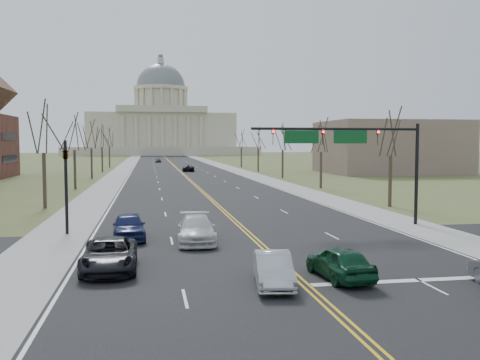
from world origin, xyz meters
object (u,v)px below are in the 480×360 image
object	(u,v)px
car_sb_inner_second	(196,229)
car_far_sb	(158,160)
car_nb_inner_lead	(340,262)
car_sb_inner_lead	(273,269)
car_sb_outer_second	(129,226)
signal_mast	(349,144)
signal_left	(66,176)
car_far_nb	(188,168)
car_sb_outer_lead	(109,255)

from	to	relation	value
car_sb_inner_second	car_far_sb	bearing A→B (deg)	93.02
car_nb_inner_lead	car_far_sb	bearing A→B (deg)	-93.75
car_sb_inner_lead	car_sb_inner_second	bearing A→B (deg)	110.20
car_sb_outer_second	car_far_sb	size ratio (longest dim) A/B	1.18
signal_mast	car_sb_inner_second	world-z (taller)	signal_mast
signal_mast	car_sb_inner_second	distance (m)	12.85
signal_mast	car_nb_inner_lead	bearing A→B (deg)	-112.57
signal_left	car_sb_outer_second	xyz separation A→B (m)	(3.97, -2.58, -2.90)
signal_left	car_sb_inner_second	world-z (taller)	signal_left
car_sb_inner_lead	car_far_sb	bearing A→B (deg)	98.39
car_sb_inner_second	car_far_sb	distance (m)	128.42
car_nb_inner_lead	car_sb_inner_lead	xyz separation A→B (m)	(-3.07, -0.61, -0.04)
car_far_nb	car_sb_outer_second	bearing A→B (deg)	87.75
car_nb_inner_lead	car_far_nb	bearing A→B (deg)	-95.91
car_far_sb	car_sb_inner_lead	bearing A→B (deg)	-90.43
car_sb_inner_second	car_sb_inner_lead	bearing A→B (deg)	-74.23
car_far_nb	car_sb_inner_lead	bearing A→B (deg)	92.68
car_nb_inner_lead	car_sb_inner_second	xyz separation A→B (m)	(-5.34, 9.40, 0.06)
signal_mast	car_far_sb	size ratio (longest dim) A/B	3.05
signal_mast	car_sb_outer_second	bearing A→B (deg)	-170.24
car_sb_outer_lead	car_sb_outer_second	distance (m)	7.98
signal_left	car_far_sb	xyz separation A→B (m)	(7.89, 124.11, -3.03)
signal_left	car_sb_outer_lead	distance (m)	11.46
car_sb_inner_lead	car_far_nb	distance (m)	88.03
car_sb_inner_second	car_sb_outer_second	size ratio (longest dim) A/B	1.14
signal_mast	car_sb_inner_lead	xyz separation A→B (m)	(-8.77, -14.32, -5.07)
signal_mast	car_far_nb	distance (m)	74.06
car_sb_outer_lead	car_far_nb	world-z (taller)	car_sb_outer_lead
signal_mast	car_sb_outer_lead	size ratio (longest dim) A/B	2.29
car_sb_outer_lead	car_nb_inner_lead	bearing A→B (deg)	-18.61
signal_left	car_far_nb	distance (m)	74.88
car_sb_inner_lead	car_sb_outer_lead	xyz separation A→B (m)	(-6.78, 3.79, 0.05)
car_sb_inner_lead	car_sb_outer_second	world-z (taller)	car_sb_outer_second
car_sb_outer_second	car_far_nb	world-z (taller)	car_sb_outer_second
car_sb_outer_lead	car_far_nb	xyz separation A→B (m)	(9.74, 84.19, -0.02)
car_nb_inner_lead	car_sb_outer_lead	distance (m)	10.35
car_sb_inner_second	signal_left	bearing A→B (deg)	154.45
car_sb_outer_lead	car_sb_inner_second	world-z (taller)	car_sb_inner_second
car_sb_outer_lead	car_sb_inner_second	distance (m)	7.69
car_sb_outer_second	car_far_nb	distance (m)	76.78
signal_mast	car_far_nb	size ratio (longest dim) A/B	2.36
car_sb_inner_lead	signal_mast	bearing A→B (deg)	65.96
signal_left	car_far_sb	distance (m)	124.40
car_sb_inner_second	car_sb_outer_lead	bearing A→B (deg)	-122.90
signal_left	car_sb_outer_lead	bearing A→B (deg)	-72.13
car_sb_outer_lead	car_far_sb	distance (m)	134.72
car_sb_inner_lead	car_far_nb	xyz separation A→B (m)	(2.97, 87.98, 0.03)
car_sb_inner_second	car_far_nb	xyz separation A→B (m)	(5.23, 77.96, -0.06)
signal_left	car_sb_outer_lead	xyz separation A→B (m)	(3.40, -10.53, -2.97)
car_sb_inner_second	car_far_nb	bearing A→B (deg)	89.17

